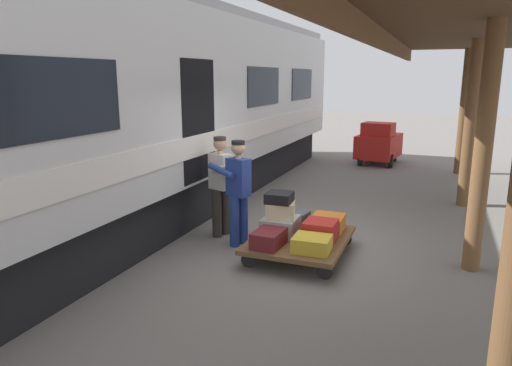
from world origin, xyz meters
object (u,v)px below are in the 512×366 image
(suitcase_maroon_trunk, at_px, (270,237))
(suitcase_red_plastic, at_px, (320,230))
(suitcase_slate_roller, at_px, (290,219))
(luggage_cart, at_px, (300,240))
(train_car, at_px, (124,112))
(porter_by_door, at_px, (221,183))
(baggage_tug, at_px, (379,144))
(suitcase_black_hardshell, at_px, (279,197))
(suitcase_cream_canvas, at_px, (281,210))
(suitcase_yellow_case, at_px, (312,244))
(porter_in_overalls, at_px, (238,189))
(suitcase_gray_aluminum, at_px, (281,226))
(suitcase_orange_carryall, at_px, (328,223))

(suitcase_maroon_trunk, distance_m, suitcase_red_plastic, 0.79)
(suitcase_slate_roller, bearing_deg, luggage_cart, 122.84)
(suitcase_red_plastic, bearing_deg, train_car, -6.10)
(porter_by_door, bearing_deg, train_car, 0.25)
(suitcase_slate_roller, height_order, baggage_tug, baggage_tug)
(suitcase_black_hardshell, bearing_deg, luggage_cart, -174.59)
(suitcase_cream_canvas, relative_size, suitcase_black_hardshell, 1.10)
(suitcase_yellow_case, relative_size, suitcase_red_plastic, 1.09)
(train_car, relative_size, suitcase_slate_roller, 27.88)
(luggage_cart, bearing_deg, porter_in_overalls, -5.62)
(suitcase_maroon_trunk, bearing_deg, suitcase_slate_roller, -90.00)
(suitcase_maroon_trunk, bearing_deg, suitcase_cream_canvas, -89.84)
(suitcase_gray_aluminum, relative_size, suitcase_black_hardshell, 1.43)
(porter_in_overalls, relative_size, porter_by_door, 1.00)
(suitcase_gray_aluminum, distance_m, suitcase_orange_carryall, 0.79)
(suitcase_cream_canvas, bearing_deg, porter_in_overalls, -8.74)
(suitcase_orange_carryall, bearing_deg, suitcase_gray_aluminum, 37.76)
(suitcase_cream_canvas, height_order, porter_in_overalls, porter_in_overalls)
(suitcase_yellow_case, bearing_deg, suitcase_orange_carryall, -90.00)
(luggage_cart, height_order, baggage_tug, baggage_tug)
(suitcase_cream_canvas, distance_m, suitcase_black_hardshell, 0.20)
(suitcase_red_plastic, bearing_deg, porter_in_overalls, -4.36)
(porter_in_overalls, bearing_deg, suitcase_cream_canvas, 171.26)
(train_car, relative_size, luggage_cart, 9.95)
(suitcase_maroon_trunk, bearing_deg, baggage_tug, -92.64)
(suitcase_gray_aluminum, distance_m, baggage_tug, 8.33)
(train_car, distance_m, suitcase_maroon_trunk, 3.60)
(suitcase_yellow_case, xyz_separation_m, suitcase_red_plastic, (0.00, -0.48, 0.04))
(suitcase_cream_canvas, height_order, baggage_tug, baggage_tug)
(suitcase_slate_roller, height_order, suitcase_maroon_trunk, suitcase_maroon_trunk)
(suitcase_yellow_case, bearing_deg, train_car, -13.34)
(suitcase_maroon_trunk, relative_size, suitcase_black_hardshell, 1.66)
(porter_by_door, bearing_deg, baggage_tug, -101.42)
(luggage_cart, xyz_separation_m, baggage_tug, (-0.09, -8.31, 0.38))
(suitcase_red_plastic, relative_size, porter_in_overalls, 0.27)
(suitcase_black_hardshell, xyz_separation_m, porter_by_door, (1.18, -0.43, 0.03))
(luggage_cart, relative_size, porter_in_overalls, 1.03)
(suitcase_slate_roller, distance_m, suitcase_black_hardshell, 0.71)
(luggage_cart, bearing_deg, suitcase_gray_aluminum, -0.00)
(porter_by_door, bearing_deg, suitcase_yellow_case, 153.99)
(suitcase_gray_aluminum, bearing_deg, luggage_cart, 180.00)
(train_car, bearing_deg, suitcase_cream_canvas, 172.46)
(porter_by_door, bearing_deg, suitcase_gray_aluminum, 161.30)
(train_car, distance_m, suitcase_gray_aluminum, 3.50)
(train_car, bearing_deg, baggage_tug, -113.74)
(suitcase_cream_canvas, height_order, porter_by_door, porter_by_door)
(porter_in_overalls, height_order, porter_by_door, same)
(suitcase_yellow_case, xyz_separation_m, porter_by_door, (1.81, -0.89, 0.53))
(suitcase_cream_canvas, xyz_separation_m, porter_by_door, (1.19, -0.42, 0.23))
(suitcase_yellow_case, relative_size, suitcase_orange_carryall, 0.95)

